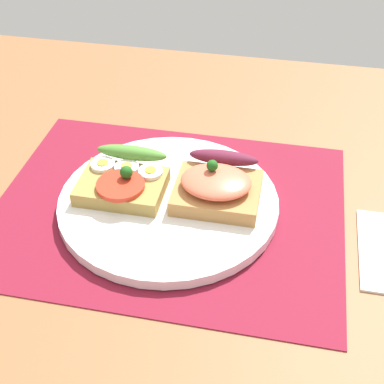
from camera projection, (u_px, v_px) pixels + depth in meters
The scene contains 5 objects.
ground_plane at pixel (169, 218), 70.04cm from camera, with size 120.00×90.00×3.20cm, color brown.
placemat at pixel (169, 207), 68.93cm from camera, with size 43.45×34.37×0.30cm, color maroon.
plate at pixel (169, 202), 68.40cm from camera, with size 27.42×27.42×1.36cm, color white.
sandwich_egg_tomato at pixel (124, 178), 68.75cm from camera, with size 10.60×10.12×4.10cm.
sandwich_salmon at pixel (217, 185), 67.03cm from camera, with size 10.48×10.31×5.28cm.
Camera 1 is at (13.19, -50.43, 45.39)cm, focal length 51.19 mm.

